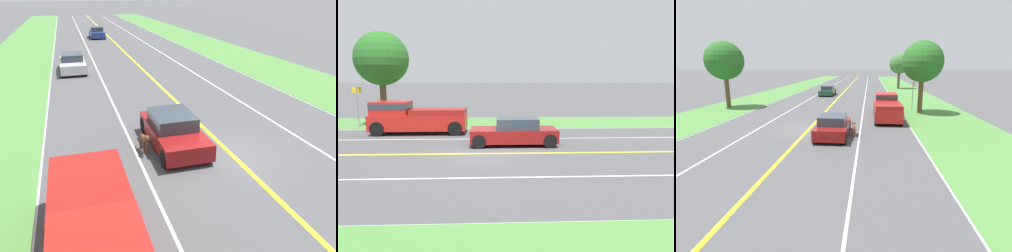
{
  "view_description": "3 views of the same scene",
  "coord_description": "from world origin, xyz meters",
  "views": [
    {
      "loc": [
        5.61,
        9.98,
        5.85
      ],
      "look_at": [
        2.18,
        -1.28,
        0.96
      ],
      "focal_mm": 35.0,
      "sensor_mm": 36.0,
      "label": 1
    },
    {
      "loc": [
        -14.0,
        -0.41,
        3.28
      ],
      "look_at": [
        1.79,
        -1.11,
        0.95
      ],
      "focal_mm": 35.0,
      "sensor_mm": 36.0,
      "label": 2
    },
    {
      "loc": [
        4.04,
        -16.96,
        4.32
      ],
      "look_at": [
        2.63,
        -2.29,
        0.84
      ],
      "focal_mm": 28.0,
      "sensor_mm": 36.0,
      "label": 3
    }
  ],
  "objects": [
    {
      "name": "ground_plane",
      "position": [
        0.0,
        0.0,
        0.0
      ],
      "size": [
        400.0,
        400.0,
        0.0
      ],
      "primitive_type": "plane",
      "color": "#4C4C4F"
    },
    {
      "name": "centre_divider_line",
      "position": [
        0.0,
        0.0,
        0.0
      ],
      "size": [
        0.18,
        160.0,
        0.01
      ],
      "primitive_type": "cube",
      "color": "yellow",
      "rests_on": "ground"
    },
    {
      "name": "lane_edge_line_right",
      "position": [
        7.0,
        0.0,
        0.0
      ],
      "size": [
        0.14,
        160.0,
        0.01
      ],
      "primitive_type": "cube",
      "color": "white",
      "rests_on": "ground"
    },
    {
      "name": "lane_dash_same_dir",
      "position": [
        3.5,
        0.0,
        0.0
      ],
      "size": [
        0.1,
        160.0,
        0.01
      ],
      "primitive_type": "cube",
      "color": "white",
      "rests_on": "ground"
    },
    {
      "name": "lane_dash_oncoming",
      "position": [
        -3.5,
        0.0,
        0.0
      ],
      "size": [
        0.1,
        160.0,
        0.01
      ],
      "primitive_type": "cube",
      "color": "white",
      "rests_on": "ground"
    },
    {
      "name": "ego_car",
      "position": [
        1.89,
        -1.53,
        0.63
      ],
      "size": [
        1.88,
        4.2,
        1.34
      ],
      "color": "maroon",
      "rests_on": "ground"
    },
    {
      "name": "dog",
      "position": [
        3.14,
        -1.27,
        0.53
      ],
      "size": [
        0.29,
        1.13,
        0.83
      ],
      "rotation": [
        0.0,
        0.0,
        0.09
      ],
      "color": "brown",
      "rests_on": "ground"
    },
    {
      "name": "pickup_truck",
      "position": [
        5.48,
        4.13,
        0.97
      ],
      "size": [
        2.02,
        5.55,
        1.92
      ],
      "color": "red",
      "rests_on": "ground"
    },
    {
      "name": "car_trailing_near",
      "position": [
        5.32,
        -16.39,
        0.64
      ],
      "size": [
        1.88,
        4.54,
        1.35
      ],
      "color": "silver",
      "rests_on": "ground"
    },
    {
      "name": "car_trailing_mid",
      "position": [
        1.61,
        -35.52,
        0.66
      ],
      "size": [
        1.83,
        4.29,
        1.42
      ],
      "color": "navy",
      "rests_on": "ground"
    }
  ]
}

